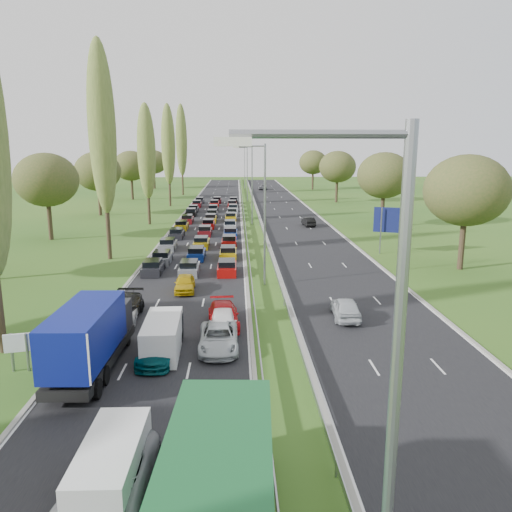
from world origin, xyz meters
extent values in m
plane|color=#29551A|center=(4.50, 80.00, 0.00)|extent=(260.00, 260.00, 0.00)
cube|color=black|center=(-2.25, 82.50, 0.00)|extent=(10.50, 215.00, 0.04)
cube|color=black|center=(11.25, 82.50, 0.00)|extent=(10.50, 215.00, 0.04)
cube|color=gray|center=(3.35, 82.50, 0.55)|extent=(0.06, 215.00, 0.32)
cube|color=gray|center=(5.65, 82.50, 0.55)|extent=(0.06, 215.00, 0.32)
cylinder|color=gray|center=(4.50, 8.00, 6.00)|extent=(0.18, 0.18, 12.00)
cylinder|color=gray|center=(4.50, 43.00, 6.00)|extent=(0.18, 0.18, 12.00)
cylinder|color=gray|center=(4.50, 78.00, 6.00)|extent=(0.18, 0.18, 12.00)
cylinder|color=gray|center=(4.50, 113.00, 6.00)|extent=(0.18, 0.18, 12.00)
cylinder|color=gray|center=(4.50, 148.00, 6.00)|extent=(0.18, 0.18, 12.00)
cylinder|color=#2D2116|center=(-11.50, 54.00, 3.96)|extent=(0.44, 0.44, 7.92)
ellipsoid|color=#55682C|center=(-11.50, 54.00, 13.64)|extent=(2.80, 2.80, 17.60)
cylinder|color=#2D2116|center=(-11.50, 79.00, 3.24)|extent=(0.44, 0.44, 6.48)
ellipsoid|color=#55682C|center=(-11.50, 79.00, 11.16)|extent=(2.80, 2.80, 14.40)
cylinder|color=#2D2116|center=(-11.50, 104.00, 3.60)|extent=(0.44, 0.44, 7.20)
ellipsoid|color=#55682C|center=(-11.50, 104.00, 12.40)|extent=(2.80, 2.80, 16.00)
cylinder|color=#2D2116|center=(-11.50, 129.00, 3.96)|extent=(0.44, 0.44, 7.92)
ellipsoid|color=#55682C|center=(-11.50, 129.00, 13.64)|extent=(2.80, 2.80, 17.60)
cylinder|color=#2D2116|center=(-22.00, 66.00, 2.42)|extent=(0.56, 0.56, 4.84)
ellipsoid|color=#38471E|center=(-22.00, 66.00, 7.70)|extent=(8.00, 8.00, 6.80)
cylinder|color=#2D2116|center=(-22.00, 90.00, 2.42)|extent=(0.56, 0.56, 4.84)
ellipsoid|color=#38471E|center=(-22.00, 90.00, 7.70)|extent=(8.00, 8.00, 6.80)
cylinder|color=#2D2116|center=(-22.00, 118.00, 2.42)|extent=(0.56, 0.56, 4.84)
ellipsoid|color=#38471E|center=(-22.00, 118.00, 7.70)|extent=(8.00, 8.00, 6.80)
cylinder|color=#2D2116|center=(-22.00, 150.00, 2.42)|extent=(0.56, 0.56, 4.84)
ellipsoid|color=#38471E|center=(-22.00, 150.00, 7.70)|extent=(8.00, 8.00, 6.80)
cylinder|color=#2D2116|center=(24.00, 48.00, 2.42)|extent=(0.56, 0.56, 4.84)
ellipsoid|color=#38471E|center=(24.00, 48.00, 7.70)|extent=(8.00, 8.00, 6.80)
cylinder|color=#2D2116|center=(24.00, 75.00, 2.42)|extent=(0.56, 0.56, 4.84)
ellipsoid|color=#38471E|center=(24.00, 75.00, 7.70)|extent=(8.00, 8.00, 6.80)
cylinder|color=#2D2116|center=(24.00, 110.00, 2.42)|extent=(0.56, 0.56, 4.84)
ellipsoid|color=#38471E|center=(24.00, 110.00, 7.70)|extent=(8.00, 8.00, 6.80)
cylinder|color=#2D2116|center=(24.00, 145.00, 2.42)|extent=(0.56, 0.56, 4.84)
ellipsoid|color=#38471E|center=(24.00, 145.00, 7.70)|extent=(8.00, 8.00, 6.80)
cube|color=black|center=(-5.81, 47.35, 0.44)|extent=(1.75, 4.00, 0.80)
cube|color=slate|center=(-5.59, 51.64, 0.44)|extent=(1.75, 4.00, 0.80)
cube|color=slate|center=(-5.94, 58.81, 0.44)|extent=(1.75, 4.00, 0.80)
cube|color=black|center=(-5.80, 66.38, 0.44)|extent=(1.75, 4.00, 0.80)
cube|color=#BF990C|center=(-5.94, 73.56, 0.44)|extent=(1.75, 4.00, 0.80)
cube|color=#590F14|center=(-5.72, 80.05, 0.44)|extent=(1.75, 4.00, 0.80)
cube|color=black|center=(-5.88, 88.58, 0.44)|extent=(1.75, 4.00, 0.80)
cube|color=black|center=(-5.90, 93.63, 0.44)|extent=(1.75, 4.00, 0.80)
cube|color=#590F14|center=(-5.94, 102.24, 0.44)|extent=(1.75, 4.00, 0.80)
cube|color=black|center=(-5.84, 108.87, 0.44)|extent=(1.75, 4.00, 0.80)
cube|color=slate|center=(-2.36, 46.93, 0.44)|extent=(1.75, 4.00, 0.80)
cube|color=navy|center=(-2.21, 53.59, 0.44)|extent=(1.75, 4.00, 0.80)
cube|color=#BF990C|center=(-2.11, 59.89, 0.44)|extent=(1.75, 4.00, 0.80)
cube|color=#590F14|center=(-2.21, 68.35, 0.44)|extent=(1.75, 4.00, 0.80)
cube|color=#A50C0A|center=(-2.08, 74.92, 0.44)|extent=(1.75, 4.00, 0.80)
cube|color=#BF990C|center=(-2.05, 80.81, 0.44)|extent=(1.75, 4.00, 0.80)
cube|color=black|center=(-2.08, 86.69, 0.44)|extent=(1.75, 4.00, 0.80)
cube|color=black|center=(-2.25, 93.87, 0.44)|extent=(1.75, 4.00, 0.80)
cube|color=#A50C0A|center=(-2.40, 102.83, 0.44)|extent=(1.75, 4.00, 0.80)
cube|color=#590F14|center=(-2.11, 109.48, 0.44)|extent=(1.75, 4.00, 0.80)
cube|color=#A50C0A|center=(1.17, 47.04, 0.44)|extent=(1.75, 4.00, 0.80)
cube|color=#BF990C|center=(1.17, 53.79, 0.44)|extent=(1.75, 4.00, 0.80)
cube|color=#A50C0A|center=(1.18, 60.72, 0.44)|extent=(1.75, 4.00, 0.80)
cube|color=navy|center=(1.27, 66.70, 0.44)|extent=(1.75, 4.00, 0.80)
cube|color=#B2B7BC|center=(1.13, 73.59, 0.44)|extent=(1.75, 4.00, 0.80)
cube|color=#BF990C|center=(1.13, 82.40, 0.44)|extent=(1.75, 4.00, 0.80)
cube|color=#B2B7BC|center=(1.30, 88.29, 0.44)|extent=(1.75, 4.00, 0.80)
cube|color=#B2B7BC|center=(1.43, 94.70, 0.44)|extent=(1.75, 4.00, 0.80)
cube|color=#A50C0A|center=(1.20, 102.04, 0.44)|extent=(1.75, 4.00, 0.80)
cube|color=black|center=(1.43, 108.46, 0.44)|extent=(1.75, 4.00, 0.80)
imported|color=silver|center=(-5.83, 34.21, 0.70)|extent=(2.47, 4.99, 1.36)
imported|color=black|center=(-5.80, 34.32, 0.81)|extent=(2.37, 5.51, 1.58)
imported|color=gray|center=(-2.18, 15.84, 0.82)|extent=(2.82, 5.86, 1.61)
imported|color=#044449|center=(-2.28, 27.53, 0.71)|extent=(2.21, 4.84, 1.37)
imported|color=#BB980C|center=(-2.21, 41.19, 0.70)|extent=(1.82, 4.09, 1.37)
imported|color=#AEB4B8|center=(1.01, 28.87, 0.70)|extent=(2.38, 4.97, 1.37)
imported|color=#B90B0F|center=(1.20, 32.85, 0.72)|extent=(2.32, 4.99, 1.41)
imported|color=white|center=(1.20, 31.54, 0.76)|extent=(1.87, 4.40, 1.48)
imported|color=#B2B8BD|center=(9.65, 34.04, 0.76)|extent=(1.99, 4.44, 1.48)
imported|color=black|center=(13.04, 76.06, 0.70)|extent=(1.78, 4.21, 1.35)
imported|color=slate|center=(9.66, 144.81, 0.74)|extent=(2.70, 5.29, 1.43)
cube|color=black|center=(-5.59, 26.37, 0.72)|extent=(2.36, 8.86, 0.50)
cube|color=navy|center=(-5.59, 25.29, 2.49)|extent=(2.46, 6.69, 2.54)
cube|color=silver|center=(-5.59, 21.97, 2.49)|extent=(2.40, 0.06, 2.44)
cube|color=black|center=(-5.59, 29.72, 1.57)|extent=(2.40, 2.17, 2.20)
cylinder|color=black|center=(-5.59, 29.60, 0.52)|extent=(2.07, 1.00, 1.00)
cylinder|color=black|center=(-5.59, 23.14, 0.52)|extent=(2.07, 1.00, 1.00)
cube|color=black|center=(1.48, 17.09, 1.57)|extent=(2.68, 2.42, 2.20)
cylinder|color=black|center=(1.48, 17.10, 0.52)|extent=(2.31, 1.00, 1.00)
cube|color=silver|center=(-2.17, 16.37, 1.01)|extent=(1.89, 4.72, 1.89)
cube|color=black|center=(-2.17, 18.44, 0.92)|extent=(1.84, 0.76, 1.51)
cylinder|color=black|center=(-2.98, 17.88, 0.34)|extent=(0.24, 0.64, 0.64)
cube|color=silver|center=(-2.18, 28.38, 1.05)|extent=(1.97, 4.93, 1.97)
cube|color=black|center=(-2.18, 30.55, 0.96)|extent=(1.92, 0.79, 1.58)
cylinder|color=black|center=(-3.02, 29.96, 0.36)|extent=(0.25, 0.67, 0.67)
cylinder|color=black|center=(-1.35, 26.81, 0.36)|extent=(0.25, 0.67, 0.67)
cylinder|color=gray|center=(-9.80, 26.34, 1.05)|extent=(0.16, 0.16, 2.10)
cylinder|color=gray|center=(-9.00, 26.34, 1.05)|extent=(0.16, 0.16, 2.10)
cube|color=white|center=(-9.40, 26.34, 1.60)|extent=(1.48, 0.44, 1.00)
cylinder|color=gray|center=(18.20, 55.60, 2.60)|extent=(0.16, 0.16, 5.20)
cylinder|color=gray|center=(20.60, 55.60, 2.60)|extent=(0.16, 0.16, 5.20)
cube|color=#121952|center=(19.40, 55.60, 3.80)|extent=(3.81, 1.42, 2.80)
camera|label=1|loc=(2.15, 1.21, 11.62)|focal=35.00mm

